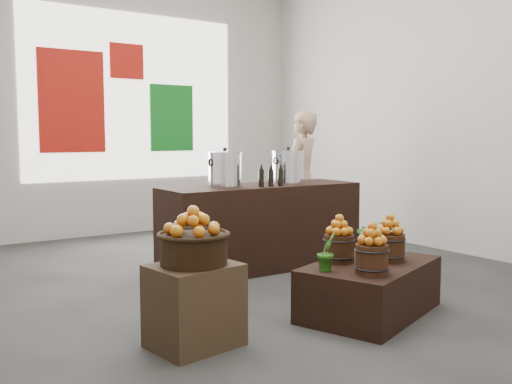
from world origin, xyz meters
TOP-DOWN VIEW (x-y plane):
  - ground at (0.00, 0.00)m, footprint 7.00×7.00m
  - back_wall at (0.00, 3.50)m, footprint 6.00×0.04m
  - back_opening at (0.30, 3.48)m, footprint 3.20×0.02m
  - deco_red_left at (-0.60, 3.47)m, footprint 0.90×0.04m
  - deco_green_right at (0.90, 3.47)m, footprint 0.70×0.04m
  - deco_red_upper at (0.20, 3.47)m, footprint 0.50×0.04m
  - crate at (-1.15, -1.13)m, footprint 0.62×0.54m
  - wicker_basket at (-1.15, -1.13)m, footprint 0.45×0.45m
  - apples_in_basket at (-1.15, -1.13)m, footprint 0.35×0.35m
  - display_table at (0.35, -1.29)m, footprint 1.38×1.10m
  - apple_bucket_front_left at (0.09, -1.56)m, footprint 0.24×0.24m
  - apples_in_bucket_front_left at (0.09, -1.56)m, footprint 0.18×0.18m
  - apple_bucket_front_right at (0.53, -1.32)m, footprint 0.24×0.24m
  - apples_in_bucket_front_right at (0.53, -1.32)m, footprint 0.18×0.18m
  - apple_bucket_rear at (0.17, -1.12)m, footprint 0.24×0.24m
  - apples_in_bucket_rear at (0.17, -1.12)m, footprint 0.18×0.18m
  - herb_garnish_right at (0.65, -0.97)m, footprint 0.31×0.29m
  - herb_garnish_left at (-0.11, -1.28)m, footprint 0.19×0.17m
  - counter at (0.55, 0.54)m, footprint 2.22×0.73m
  - stock_pot_left at (0.09, 0.54)m, footprint 0.34×0.34m
  - stock_pot_center at (0.90, 0.54)m, footprint 0.34×0.34m
  - oil_cruets at (0.54, 0.32)m, footprint 0.24×0.06m
  - shopper at (1.79, 1.42)m, footprint 0.76×0.65m

SIDE VIEW (x-z plane):
  - ground at x=0.00m, z-range 0.00..0.00m
  - display_table at x=0.35m, z-range 0.00..0.42m
  - crate at x=-1.15m, z-range 0.00..0.57m
  - counter at x=0.55m, z-range 0.00..0.90m
  - apple_bucket_front_left at x=0.09m, z-range 0.42..0.64m
  - apple_bucket_front_right at x=0.53m, z-range 0.42..0.64m
  - apple_bucket_rear at x=0.17m, z-range 0.42..0.64m
  - herb_garnish_right at x=0.65m, z-range 0.42..0.70m
  - herb_garnish_left at x=-0.11m, z-range 0.42..0.70m
  - wicker_basket at x=-1.15m, z-range 0.57..0.77m
  - apples_in_bucket_front_left at x=0.09m, z-range 0.64..0.80m
  - apples_in_bucket_front_right at x=0.53m, z-range 0.64..0.80m
  - apples_in_bucket_rear at x=0.17m, z-range 0.64..0.80m
  - apples_in_basket at x=-1.15m, z-range 0.77..0.96m
  - shopper at x=1.79m, z-range 0.00..1.75m
  - oil_cruets at x=0.54m, z-range 0.90..1.16m
  - stock_pot_left at x=0.09m, z-range 0.90..1.25m
  - stock_pot_center at x=0.90m, z-range 0.90..1.25m
  - deco_green_right at x=0.90m, z-range 1.20..2.20m
  - deco_red_left at x=-0.60m, z-range 1.20..2.60m
  - back_wall at x=0.00m, z-range 0.00..4.00m
  - back_opening at x=0.30m, z-range 0.80..3.20m
  - deco_red_upper at x=0.20m, z-range 2.25..2.75m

